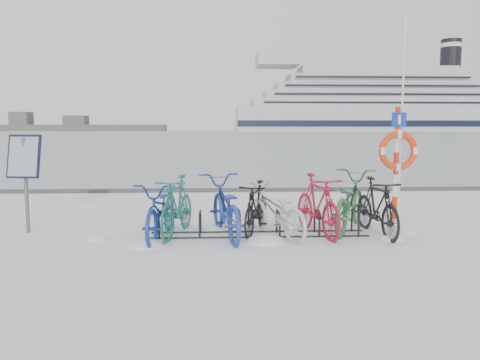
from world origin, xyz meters
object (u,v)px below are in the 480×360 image
object	(u,v)px
bike_rack	(259,226)
lifebuoy_station	(398,151)
info_board	(24,162)
cruise_ferry	(373,107)

from	to	relation	value
bike_rack	lifebuoy_station	xyz separation A→B (m)	(3.10, 1.39, 1.29)
info_board	lifebuoy_station	bearing A→B (deg)	16.88
bike_rack	lifebuoy_station	bearing A→B (deg)	24.10
info_board	cruise_ferry	xyz separation A→B (m)	(76.20, 207.91, 10.21)
bike_rack	info_board	xyz separation A→B (m)	(-4.34, 0.41, 1.15)
info_board	lifebuoy_station	distance (m)	7.51
lifebuoy_station	cruise_ferry	distance (m)	218.29
cruise_ferry	info_board	bearing A→B (deg)	-110.13
bike_rack	cruise_ferry	distance (m)	220.66
info_board	lifebuoy_station	size ratio (longest dim) A/B	0.42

